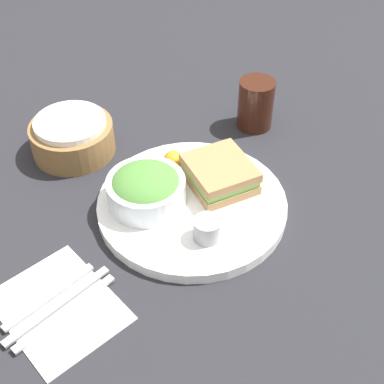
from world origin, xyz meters
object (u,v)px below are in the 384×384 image
object	(u,v)px
sandwich	(222,175)
spoon	(51,298)
plate	(192,205)
dressing_cup	(207,229)
drink_glass	(256,104)
salad_bowl	(146,188)
bread_basket	(72,136)
knife	(58,305)
fork	(66,312)

from	to	relation	value
sandwich	spoon	distance (m)	0.35
plate	dressing_cup	distance (m)	0.09
plate	drink_glass	world-z (taller)	drink_glass
dressing_cup	spoon	xyz separation A→B (m)	(-0.24, 0.07, -0.03)
salad_bowl	bread_basket	size ratio (longest dim) A/B	0.84
knife	fork	bearing A→B (deg)	90.00
bread_basket	knife	distance (m)	0.37
bread_basket	fork	world-z (taller)	bread_basket
sandwich	drink_glass	bearing A→B (deg)	27.84
salad_bowl	drink_glass	world-z (taller)	drink_glass
bread_basket	fork	bearing A→B (deg)	-124.75
sandwich	knife	distance (m)	0.35
drink_glass	spoon	world-z (taller)	drink_glass
plate	salad_bowl	distance (m)	0.09
salad_bowl	dressing_cup	xyz separation A→B (m)	(0.02, -0.13, -0.01)
sandwich	spoon	world-z (taller)	sandwich
plate	bread_basket	bearing A→B (deg)	102.91
bread_basket	knife	xyz separation A→B (m)	(-0.22, -0.29, -0.03)
bread_basket	salad_bowl	bearing A→B (deg)	-88.85
dressing_cup	drink_glass	size ratio (longest dim) A/B	0.44
drink_glass	plate	bearing A→B (deg)	-159.33
sandwich	salad_bowl	xyz separation A→B (m)	(-0.12, 0.05, 0.01)
plate	fork	size ratio (longest dim) A/B	1.87
dressing_cup	drink_glass	xyz separation A→B (m)	(0.30, 0.18, 0.01)
salad_bowl	dressing_cup	distance (m)	0.13
plate	spoon	xyz separation A→B (m)	(-0.28, -0.00, -0.00)
dressing_cup	knife	bearing A→B (deg)	166.84
dressing_cup	plate	bearing A→B (deg)	63.85
drink_glass	spoon	bearing A→B (deg)	-169.37
dressing_cup	fork	distance (m)	0.25
plate	spoon	size ratio (longest dim) A/B	2.08
dressing_cup	drink_glass	world-z (taller)	drink_glass
drink_glass	spoon	xyz separation A→B (m)	(-0.54, -0.10, -0.04)
sandwich	fork	bearing A→B (deg)	-174.27
fork	sandwich	bearing A→B (deg)	-178.66
drink_glass	spoon	distance (m)	0.55
plate	salad_bowl	world-z (taller)	salad_bowl
plate	dressing_cup	xyz separation A→B (m)	(-0.04, -0.08, 0.03)
dressing_cup	bread_basket	xyz separation A→B (m)	(-0.02, 0.35, -0.00)
bread_basket	spoon	bearing A→B (deg)	-128.45
bread_basket	plate	bearing A→B (deg)	-77.09
spoon	plate	bearing A→B (deg)	176.33
plate	drink_glass	size ratio (longest dim) A/B	3.18
plate	bread_basket	distance (m)	0.28
bread_basket	sandwich	bearing A→B (deg)	-65.35
knife	drink_glass	bearing A→B (deg)	-171.90
bread_basket	spoon	size ratio (longest dim) A/B	1.01
drink_glass	bread_basket	bearing A→B (deg)	151.62
spoon	knife	bearing A→B (deg)	90.00
plate	fork	world-z (taller)	plate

